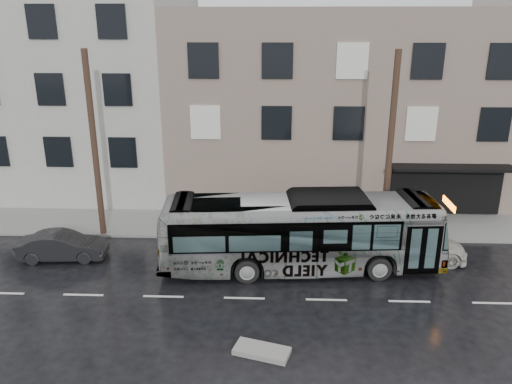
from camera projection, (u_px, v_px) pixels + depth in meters
ground at (248, 268)px, 21.88m from camera, size 120.00×120.00×0.00m
sidewalk at (253, 224)px, 26.50m from camera, size 90.00×3.60×0.15m
building_taupe at (336, 101)px, 31.96m from camera, size 20.00×12.00×11.00m
utility_pole_front at (390, 149)px, 23.28m from camera, size 0.30×0.30×9.00m
utility_pole_rear at (94, 146)px, 23.79m from camera, size 0.30×0.30×9.00m
sign_post at (407, 215)px, 24.30m from camera, size 0.06×0.06×2.40m
bus at (300, 233)px, 21.42m from camera, size 12.24×3.76×3.36m
white_sedan at (411, 245)px, 22.44m from camera, size 5.04×2.21×1.44m
dark_sedan at (62, 246)px, 22.58m from camera, size 3.99×1.69×1.28m
slush_pile at (262, 351)px, 16.23m from camera, size 1.95×1.28×0.18m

